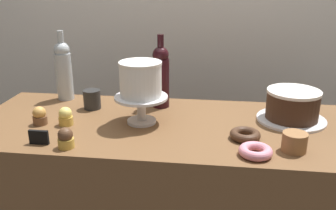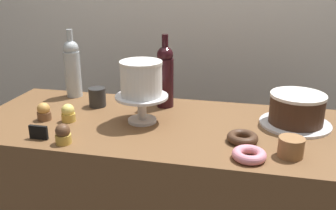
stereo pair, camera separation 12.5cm
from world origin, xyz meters
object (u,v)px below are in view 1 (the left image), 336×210
Objects in this scene: cupcake_lemon at (66,117)px; donut_chocolate at (245,135)px; coffee_cup_ceramic at (92,99)px; chocolate_round_cake at (293,104)px; cupcake_caramel at (40,116)px; price_sign_chalkboard at (39,137)px; wine_bottle_dark_red at (161,76)px; cookie_stack at (294,142)px; cake_stand_pedestal at (141,105)px; white_layer_cake at (140,79)px; donut_pink at (255,151)px; cupcake_chocolate at (66,138)px; wine_bottle_clear at (64,70)px.

donut_chocolate is (0.70, -0.04, -0.02)m from cupcake_lemon.
chocolate_round_cake is at bearing -2.42° from coffee_cup_ceramic.
cupcake_caramel reaches higher than price_sign_chalkboard.
wine_bottle_dark_red is 3.87× the size of cookie_stack.
cake_stand_pedestal is 0.30m from cupcake_lemon.
cake_stand_pedestal is 0.29m from coffee_cup_ceramic.
chocolate_round_cake reaches higher than coffee_cup_ceramic.
cake_stand_pedestal is 1.89× the size of donut_chocolate.
donut_pink is (0.43, -0.23, -0.17)m from white_layer_cake.
white_layer_cake is at bearing 11.29° from cupcake_lemon.
cupcake_chocolate is at bearing -45.59° from cupcake_caramel.
white_layer_cake is 2.25× the size of cupcake_caramel.
coffee_cup_ceramic reaches higher than donut_pink.
wine_bottle_clear is at bearing 93.62° from cupcake_caramel.
cookie_stack is at bearing -26.40° from donut_chocolate.
cookie_stack is at bearing -21.47° from coffee_cup_ceramic.
cake_stand_pedestal is 0.33m from cupcake_chocolate.
donut_pink is 1.33× the size of cookie_stack.
chocolate_round_cake is 1.04m from wine_bottle_clear.
cookie_stack is at bearing -8.09° from cupcake_lemon.
chocolate_round_cake reaches higher than cupcake_chocolate.
wine_bottle_dark_red is at bearing 139.05° from donut_chocolate.
chocolate_round_cake is at bearing 9.68° from cake_stand_pedestal.
donut_chocolate is 0.70m from coffee_cup_ceramic.
cupcake_chocolate is at bearing -156.45° from chocolate_round_cake.
donut_chocolate is at bearing -40.95° from wine_bottle_dark_red.
cupcake_chocolate is at bearing -68.02° from wine_bottle_clear.
cookie_stack is at bearing 3.85° from price_sign_chalkboard.
cupcake_caramel is 0.19m from price_sign_chalkboard.
wine_bottle_clear reaches higher than coffee_cup_ceramic.
donut_pink is (0.72, -0.17, -0.02)m from cupcake_lemon.
white_layer_cake is 0.49m from wine_bottle_clear.
cupcake_lemon reaches higher than cookie_stack.
cupcake_lemon is at bearing 81.87° from price_sign_chalkboard.
white_layer_cake is at bearing -31.15° from wine_bottle_clear.
cake_stand_pedestal is 2.50× the size of coffee_cup_ceramic.
donut_pink is (0.83, -0.17, -0.02)m from cupcake_caramel.
coffee_cup_ceramic reaches higher than cupcake_chocolate.
cupcake_chocolate is at bearing -174.60° from cookie_stack.
cupcake_lemon is 0.88× the size of cookie_stack.
cookie_stack is (0.98, -0.43, -0.11)m from wine_bottle_clear.
wine_bottle_dark_red reaches higher than cookie_stack.
donut_pink is (0.64, 0.02, -0.02)m from cupcake_chocolate.
cookie_stack reaches higher than price_sign_chalkboard.
coffee_cup_ceramic is at bearing 54.01° from cupcake_caramel.
wine_bottle_clear is 0.35m from cupcake_lemon.
donut_chocolate is (0.82, -0.36, -0.13)m from wine_bottle_clear.
white_layer_cake reaches higher than cupcake_lemon.
price_sign_chalkboard reaches higher than donut_chocolate.
donut_chocolate is 1.32× the size of coffee_cup_ceramic.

